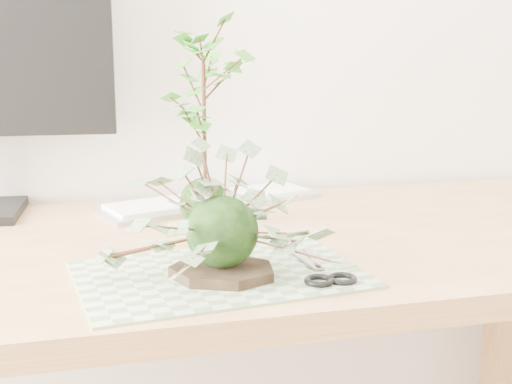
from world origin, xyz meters
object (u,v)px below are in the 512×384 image
desk (233,288)px  ivy_kokedama (222,198)px  maple_kokedama (203,76)px  keyboard (211,201)px

desk → ivy_kokedama: ivy_kokedama is taller
ivy_kokedama → maple_kokedama: size_ratio=0.82×
desk → maple_kokedama: (-0.03, 0.08, 0.36)m
desk → ivy_kokedama: bearing=-106.5°
ivy_kokedama → maple_kokedama: bearing=84.2°
desk → keyboard: size_ratio=3.34×
ivy_kokedama → keyboard: bearing=80.9°
maple_kokedama → ivy_kokedama: bearing=-95.8°
maple_kokedama → keyboard: bearing=75.8°
maple_kokedama → keyboard: size_ratio=0.81×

